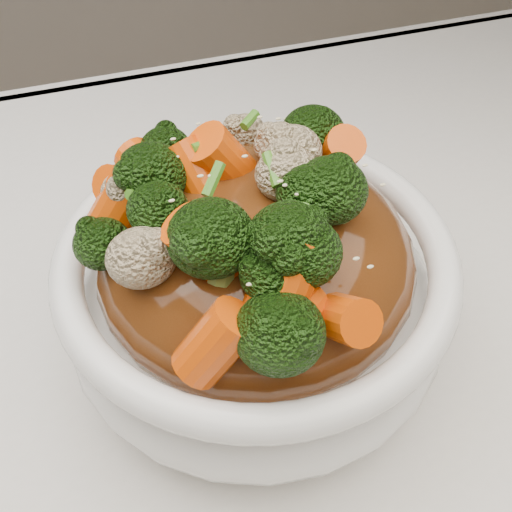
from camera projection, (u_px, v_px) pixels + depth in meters
name	position (u px, v px, depth m)	size (l,w,h in m)	color
tablecloth	(181.00, 403.00, 0.40)	(1.20, 0.80, 0.04)	silver
bowl	(256.00, 295.00, 0.38)	(0.24, 0.24, 0.09)	white
sauce_base	(256.00, 260.00, 0.35)	(0.19, 0.19, 0.10)	#4E260D
carrots	(256.00, 168.00, 0.31)	(0.19, 0.19, 0.05)	#E04D07
broccoli	(256.00, 170.00, 0.31)	(0.19, 0.19, 0.05)	black
cauliflower	(256.00, 173.00, 0.31)	(0.19, 0.19, 0.04)	tan
scallions	(256.00, 167.00, 0.31)	(0.14, 0.14, 0.02)	#3C771B
sesame_seeds	(256.00, 167.00, 0.31)	(0.17, 0.17, 0.01)	beige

